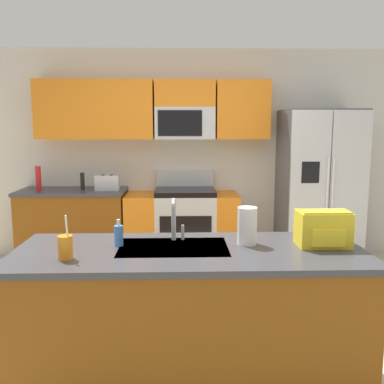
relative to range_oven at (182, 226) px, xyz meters
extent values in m
plane|color=beige|center=(0.11, -1.80, -0.44)|extent=(9.00, 9.00, 0.00)
cube|color=beige|center=(0.11, 0.35, 0.86)|extent=(5.20, 0.10, 2.60)
cube|color=orange|center=(-1.39, 0.14, 1.41)|extent=(0.70, 0.32, 0.70)
cube|color=orange|center=(-0.69, 0.14, 1.41)|extent=(0.70, 0.32, 0.70)
cube|color=orange|center=(0.74, 0.14, 1.41)|extent=(0.64, 0.32, 0.70)
cube|color=#B7BABF|center=(0.04, 0.14, 1.25)|extent=(0.72, 0.32, 0.38)
cube|color=black|center=(-0.02, -0.03, 1.25)|extent=(0.52, 0.01, 0.30)
cube|color=orange|center=(0.04, 0.14, 1.60)|extent=(0.72, 0.32, 0.32)
cube|color=brown|center=(-1.32, 0.00, -0.01)|extent=(1.24, 0.60, 0.86)
cube|color=#38383D|center=(-1.32, 0.00, 0.44)|extent=(1.27, 0.63, 0.04)
cube|color=#B7BABF|center=(0.04, 0.00, -0.02)|extent=(0.72, 0.60, 0.84)
cube|color=black|center=(0.04, -0.31, 0.01)|extent=(0.60, 0.01, 0.36)
cube|color=black|center=(0.04, 0.00, 0.43)|extent=(0.72, 0.60, 0.06)
cube|color=#B7BABF|center=(0.04, 0.27, 0.56)|extent=(0.72, 0.06, 0.20)
cube|color=orange|center=(-0.50, 0.00, -0.02)|extent=(0.36, 0.60, 0.84)
cube|color=orange|center=(0.54, 0.00, -0.02)|extent=(0.28, 0.60, 0.84)
cube|color=#4C4F54|center=(1.65, -0.05, 0.48)|extent=(0.90, 0.70, 1.85)
cube|color=#B7BABF|center=(1.42, -0.42, 0.48)|extent=(0.44, 0.04, 1.81)
cube|color=#B7BABF|center=(1.87, -0.42, 0.48)|extent=(0.44, 0.04, 1.81)
cylinder|color=silver|center=(1.62, -0.45, 0.57)|extent=(0.02, 0.02, 0.60)
cylinder|color=silver|center=(1.68, -0.45, 0.57)|extent=(0.02, 0.02, 0.60)
cube|color=black|center=(1.42, -0.44, 0.70)|extent=(0.20, 0.00, 0.24)
cube|color=brown|center=(0.03, -2.53, -0.01)|extent=(2.12, 0.78, 0.86)
cube|color=#38383D|center=(0.03, -2.53, 0.44)|extent=(2.16, 0.82, 0.04)
cube|color=#B7BABF|center=(-0.07, -2.48, 0.44)|extent=(0.68, 0.44, 0.03)
cube|color=#B7BABF|center=(-0.89, -0.05, 0.55)|extent=(0.28, 0.16, 0.18)
cube|color=black|center=(-0.94, -0.05, 0.63)|extent=(0.03, 0.11, 0.01)
cube|color=black|center=(-0.84, -0.05, 0.63)|extent=(0.03, 0.11, 0.01)
cylinder|color=black|center=(-1.20, 0.00, 0.56)|extent=(0.05, 0.05, 0.20)
cylinder|color=red|center=(-1.70, -0.04, 0.60)|extent=(0.06, 0.06, 0.29)
cylinder|color=#B7BABF|center=(-0.07, -2.31, 0.60)|extent=(0.03, 0.03, 0.28)
cylinder|color=#B7BABF|center=(-0.07, -2.41, 0.73)|extent=(0.02, 0.20, 0.02)
cylinder|color=#B7BABF|center=(-0.01, -2.31, 0.51)|extent=(0.02, 0.02, 0.10)
cylinder|color=orange|center=(-0.68, -2.71, 0.53)|extent=(0.08, 0.08, 0.14)
cylinder|color=white|center=(-0.67, -2.71, 0.64)|extent=(0.01, 0.03, 0.14)
cylinder|color=#4C8CD8|center=(-0.42, -2.45, 0.52)|extent=(0.06, 0.06, 0.13)
cylinder|color=white|center=(-0.42, -2.45, 0.61)|extent=(0.02, 0.02, 0.04)
cylinder|color=white|center=(0.40, -2.43, 0.58)|extent=(0.12, 0.12, 0.24)
cube|color=yellow|center=(0.87, -2.48, 0.57)|extent=(0.32, 0.20, 0.22)
cube|color=gold|center=(0.87, -2.50, 0.67)|extent=(0.30, 0.14, 0.03)
cube|color=yellow|center=(0.87, -2.59, 0.54)|extent=(0.20, 0.03, 0.11)
camera|label=1|loc=(-0.03, -5.03, 1.20)|focal=39.27mm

